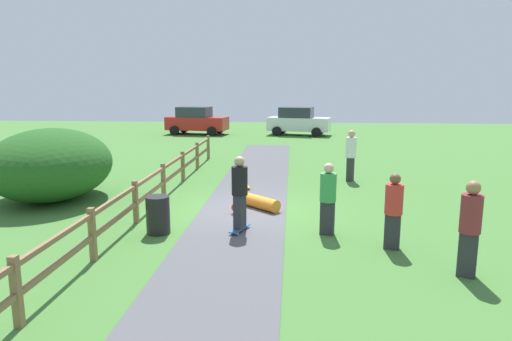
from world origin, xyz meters
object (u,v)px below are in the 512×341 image
Objects in this scene: bush_large at (51,164)px; bystander_maroon at (470,224)px; bystander_green at (328,196)px; parked_car_white at (298,121)px; parked_car_red at (196,121)px; skater_fallen at (257,202)px; bystander_red at (394,208)px; skateboard_loose at (245,186)px; trash_bin at (158,215)px; skater_riding at (240,190)px; bystander_white at (351,153)px.

bystander_maroon is at bearing -25.12° from bush_large.
parked_car_white reaches higher than bystander_green.
parked_car_red reaches higher than bystander_maroon.
bush_large is at bearing 174.26° from skater_fallen.
bystander_red is 0.38× the size of parked_car_red.
bush_large is 5.08× the size of skateboard_loose.
skateboard_loose is 17.45m from parked_car_red.
skater_fallen is at bearing 46.49° from trash_bin.
bystander_green is (4.00, 0.23, 0.49)m from trash_bin.
skateboard_loose is (-0.34, 4.67, -0.95)m from skater_riding.
parked_car_white is (1.64, 21.32, -0.08)m from skater_riding.
skater_riding reaches higher than trash_bin.
bystander_green is at bearing -0.28° from skater_riding.
skater_fallen is 0.82× the size of bystander_red.
parked_car_white is (7.71, 18.64, -0.14)m from bush_large.
skater_fallen is 0.75× the size of bystander_maroon.
bush_large is at bearing -159.73° from bystander_white.
bystander_red is at bearing -42.89° from skater_fallen.
skateboard_loose is at bearing 102.61° from skater_fallen.
bystander_white reaches higher than bystander_red.
bystander_maroon is (6.38, -2.02, 0.55)m from trash_bin.
skater_riding is 2.23m from skater_fallen.
bystander_white is 0.42× the size of parked_car_white.
parked_car_red is (-5.47, 21.32, -0.08)m from skater_riding.
bystander_maroon reaches higher than trash_bin.
parked_car_white is (3.57, 21.56, 0.51)m from trash_bin.
parked_car_red reaches higher than bystander_green.
bystander_white is at bearing 52.90° from skater_fallen.
bystander_green is at bearing -101.75° from bystander_white.
bystander_green is at bearing -62.70° from skateboard_loose.
bystander_red is at bearing -85.49° from parked_car_white.
skateboard_loose is at bearing -72.89° from parked_car_red.
bystander_white is at bearing -83.55° from parked_car_white.
skater_riding is at bearing 153.21° from bystander_maroon.
bystander_green is (2.41, -4.68, 0.86)m from skateboard_loose.
trash_bin is 0.66× the size of skater_fallen.
bush_large is 6.14m from skateboard_loose.
bystander_white is at bearing 97.46° from bystander_maroon.
bush_large is at bearing -112.47° from parked_car_white.
bush_large is 5.11m from trash_bin.
parked_car_red is at bearing 107.11° from skateboard_loose.
parked_car_white reaches higher than bystander_maroon.
bystander_white is (-0.04, 7.04, 0.13)m from bystander_red.
bystander_green is at bearing -88.84° from parked_car_white.
skater_fallen reaches higher than skateboard_loose.
skateboard_loose is 0.19× the size of parked_car_red.
bystander_red is at bearing -56.02° from skateboard_loose.
trash_bin reaches higher than skater_fallen.
bystander_white is (5.28, 6.40, 0.59)m from trash_bin.
skateboard_loose is 0.50× the size of bystander_red.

